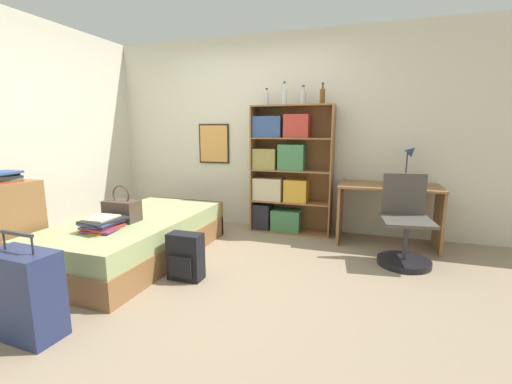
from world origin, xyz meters
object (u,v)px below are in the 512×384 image
at_px(suitcase, 25,294).
at_px(dresser, 3,230).
at_px(bed, 138,237).
at_px(desk_chair, 405,236).
at_px(backpack, 185,257).
at_px(handbag, 122,210).
at_px(bottle_brown, 284,96).
at_px(bottle_clear, 303,98).
at_px(desk, 388,203).
at_px(bottle_green, 267,99).
at_px(book_stack_on_bed, 103,224).
at_px(bookcase, 283,173).
at_px(bottle_blue, 322,96).
at_px(desk_lamp, 410,157).

height_order(suitcase, dresser, dresser).
distance_m(bed, desk_chair, 2.78).
xyz_separation_m(bed, backpack, (0.77, -0.34, -0.01)).
xyz_separation_m(handbag, dresser, (-0.82, -0.62, -0.11)).
distance_m(dresser, bottle_brown, 3.32).
bearing_deg(handbag, suitcase, -78.30).
bearing_deg(suitcase, bed, 99.06).
height_order(handbag, bottle_clear, bottle_clear).
bearing_deg(desk, bottle_green, 173.66).
height_order(handbag, suitcase, handbag).
distance_m(bottle_green, backpack, 2.38).
xyz_separation_m(book_stack_on_bed, desk_chair, (2.67, 1.20, -0.22)).
relative_size(book_stack_on_bed, desk_chair, 0.44).
xyz_separation_m(bottle_green, bottle_brown, (0.25, -0.05, 0.02)).
relative_size(desk, desk_chair, 1.25).
relative_size(suitcase, bookcase, 0.43).
bearing_deg(bottle_blue, handbag, -137.85).
relative_size(bed, dresser, 2.35).
height_order(suitcase, bottle_blue, bottle_blue).
bearing_deg(backpack, book_stack_on_bed, -168.05).
bearing_deg(handbag, desk, 29.63).
bearing_deg(suitcase, desk_lamp, 48.56).
relative_size(bottle_brown, desk_chair, 0.32).
bearing_deg(book_stack_on_bed, desk_chair, 24.22).
distance_m(suitcase, dresser, 1.27).
bearing_deg(handbag, desk_lamp, 29.62).
relative_size(bed, bottle_clear, 8.60).
height_order(bed, suitcase, suitcase).
xyz_separation_m(bottle_blue, desk_chair, (0.97, -0.71, -1.47)).
distance_m(bed, suitcase, 1.47).
relative_size(book_stack_on_bed, dresser, 0.45).
height_order(dresser, desk_chair, desk_chair).
bearing_deg(desk_lamp, book_stack_on_bed, -145.09).
height_order(bottle_clear, desk_chair, bottle_clear).
xyz_separation_m(dresser, bottle_green, (1.84, 2.26, 1.30)).
bearing_deg(bottle_brown, bottle_clear, 13.85).
bearing_deg(desk_chair, bottle_clear, 148.01).
xyz_separation_m(bottle_clear, backpack, (-0.70, -1.81, -1.54)).
relative_size(suitcase, bottle_blue, 2.79).
xyz_separation_m(desk, desk_chair, (0.14, -0.59, -0.21)).
distance_m(bottle_green, desk_lamp, 1.90).
bearing_deg(desk_lamp, bottle_green, 178.23).
bearing_deg(bottle_clear, suitcase, -113.01).
bearing_deg(bottle_blue, bed, -140.54).
height_order(bottle_green, bottle_clear, bottle_clear).
bearing_deg(suitcase, bottle_clear, 66.99).
relative_size(dresser, desk_chair, 0.97).
relative_size(bottle_brown, bottle_clear, 1.20).
xyz_separation_m(bookcase, desk_chair, (1.45, -0.72, -0.51)).
xyz_separation_m(desk, desk_lamp, (0.21, 0.12, 0.54)).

